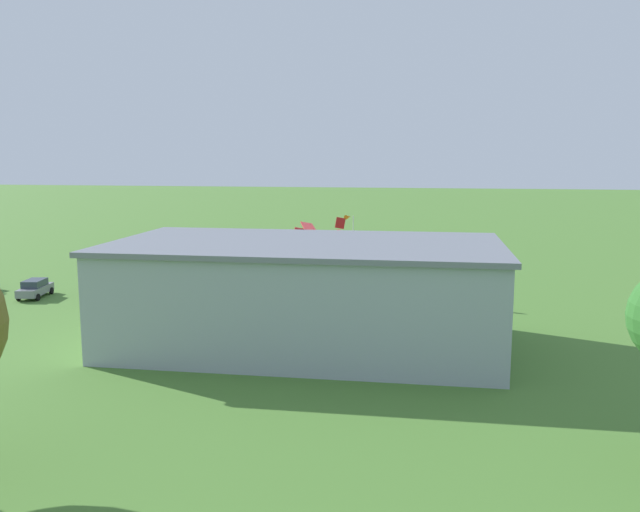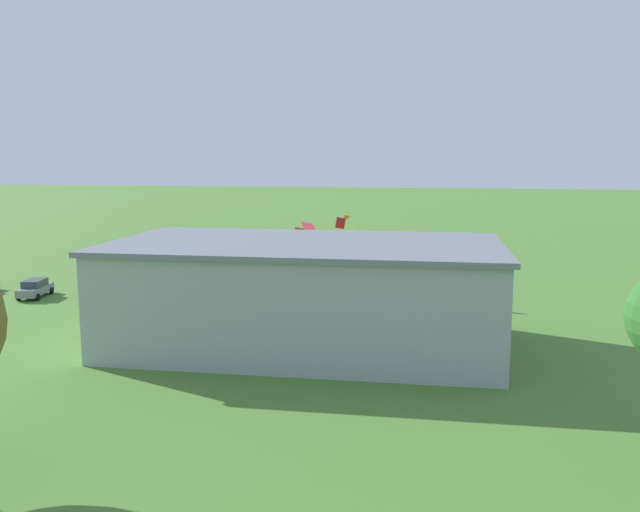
# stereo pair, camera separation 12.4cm
# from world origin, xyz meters

# --- Properties ---
(ground_plane) EXTENTS (400.00, 400.00, 0.00)m
(ground_plane) POSITION_xyz_m (0.00, 0.00, 0.00)
(ground_plane) COLOR #47752D
(hangar) EXTENTS (26.80, 15.11, 7.28)m
(hangar) POSITION_xyz_m (-0.07, 34.08, 3.65)
(hangar) COLOR #99A3AD
(hangar) RESTS_ON ground_plane
(biplane) EXTENTS (7.15, 9.08, 3.96)m
(biplane) POSITION_xyz_m (5.34, 0.33, 3.67)
(biplane) COLOR #B21E1E
(car_white) EXTENTS (2.00, 4.50, 1.68)m
(car_white) POSITION_xyz_m (13.49, 21.32, 0.87)
(car_white) COLOR white
(car_white) RESTS_ON ground_plane
(car_black) EXTENTS (2.40, 4.70, 1.76)m
(car_black) POSITION_xyz_m (20.84, 21.32, 0.90)
(car_black) COLOR black
(car_black) RESTS_ON ground_plane
(car_grey) EXTENTS (2.55, 4.65, 1.67)m
(car_grey) POSITION_xyz_m (27.97, 23.19, 0.86)
(car_grey) COLOR slate
(car_grey) RESTS_ON ground_plane
(person_beside_truck) EXTENTS (0.48, 0.48, 1.67)m
(person_beside_truck) POSITION_xyz_m (-13.84, 21.14, 0.83)
(person_beside_truck) COLOR #3F3F47
(person_beside_truck) RESTS_ON ground_plane
(person_near_hangar_door) EXTENTS (0.38, 0.38, 1.75)m
(person_near_hangar_door) POSITION_xyz_m (-6.68, 18.72, 0.87)
(person_near_hangar_door) COLOR beige
(person_near_hangar_door) RESTS_ON ground_plane
(person_crossing_taxiway) EXTENTS (0.42, 0.42, 1.64)m
(person_crossing_taxiway) POSITION_xyz_m (-4.85, 19.33, 0.82)
(person_crossing_taxiway) COLOR #3F3F47
(person_crossing_taxiway) RESTS_ON ground_plane
(windsock) EXTENTS (1.27, 1.43, 5.30)m
(windsock) POSITION_xyz_m (2.72, -9.51, 4.66)
(windsock) COLOR silver
(windsock) RESTS_ON ground_plane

